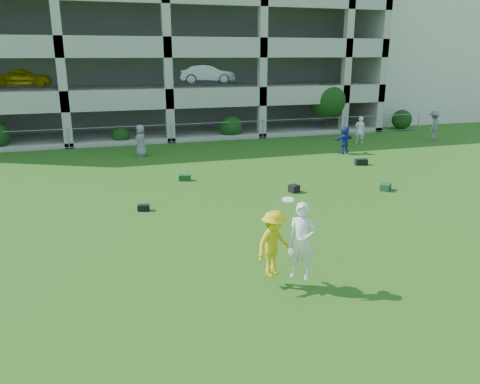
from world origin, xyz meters
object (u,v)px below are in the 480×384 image
object	(u,v)px
bystander_e	(360,130)
bystander_f	(434,126)
parking_garage	(150,44)
bystander_c	(141,141)
frisbee_contest	(283,243)
stucco_building	(406,58)
crate_d	(294,188)
bystander_d	(345,140)

from	to	relation	value
bystander_e	bystander_f	xyz separation A→B (m)	(5.15, -0.29, 0.10)
bystander_e	parking_garage	world-z (taller)	parking_garage
bystander_c	frisbee_contest	bearing A→B (deg)	0.22
stucco_building	bystander_f	xyz separation A→B (m)	(-6.84, -12.88, -4.06)
stucco_building	crate_d	world-z (taller)	stucco_building
bystander_c	bystander_e	size ratio (longest dim) A/B	1.01
bystander_f	parking_garage	distance (m)	21.11
bystander_e	bystander_f	bearing A→B (deg)	-151.77
bystander_f	bystander_c	bearing A→B (deg)	-35.34
bystander_e	parking_garage	xyz separation A→B (m)	(-11.02, 12.29, 5.17)
bystander_e	parking_garage	bearing A→B (deg)	-16.64
bystander_d	bystander_e	size ratio (longest dim) A/B	0.90
frisbee_contest	crate_d	bearing A→B (deg)	64.51
stucco_building	bystander_f	size ratio (longest dim) A/B	8.48
bystander_c	bystander_d	bearing A→B (deg)	71.08
parking_garage	bystander_d	bearing A→B (deg)	-59.36
bystander_d	parking_garage	world-z (taller)	parking_garage
bystander_e	parking_garage	size ratio (longest dim) A/B	0.06
stucco_building	parking_garage	bearing A→B (deg)	-179.25
stucco_building	frisbee_contest	xyz separation A→B (m)	(-23.50, -28.40, -3.85)
frisbee_contest	parking_garage	size ratio (longest dim) A/B	0.06
stucco_building	parking_garage	size ratio (longest dim) A/B	0.53
parking_garage	bystander_e	bearing A→B (deg)	-48.10
bystander_f	frisbee_contest	bearing A→B (deg)	9.15
bystander_d	bystander_e	world-z (taller)	bystander_e
parking_garage	stucco_building	bearing A→B (deg)	0.75
bystander_f	frisbee_contest	world-z (taller)	frisbee_contest
bystander_d	parking_garage	xyz separation A→B (m)	(-8.67, 14.63, 5.25)
stucco_building	bystander_e	distance (m)	17.87
stucco_building	bystander_e	bearing A→B (deg)	-133.61
bystander_c	bystander_e	world-z (taller)	bystander_c
bystander_c	crate_d	world-z (taller)	bystander_c
crate_d	parking_garage	bearing A→B (deg)	98.14
bystander_c	stucco_building	bearing A→B (deg)	110.50
frisbee_contest	bystander_c	bearing A→B (deg)	95.94
bystander_d	parking_garage	size ratio (longest dim) A/B	0.05
bystander_e	bystander_d	bearing A→B (deg)	76.34
stucco_building	parking_garage	world-z (taller)	parking_garage
bystander_c	bystander_f	world-z (taller)	bystander_f
stucco_building	bystander_d	xyz separation A→B (m)	(-14.34, -14.93, -4.24)
crate_d	stucco_building	bearing A→B (deg)	46.52
bystander_e	frisbee_contest	world-z (taller)	frisbee_contest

